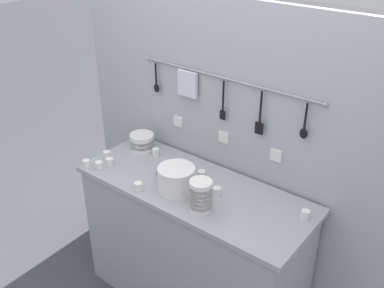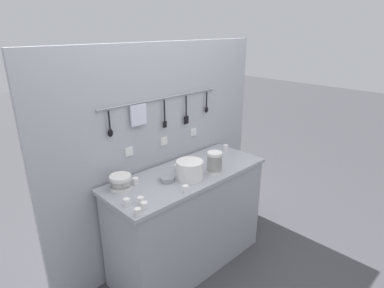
# 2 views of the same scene
# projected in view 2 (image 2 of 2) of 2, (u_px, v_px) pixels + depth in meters

# --- Properties ---
(ground_plane) EXTENTS (20.00, 20.00, 0.00)m
(ground_plane) POSITION_uv_depth(u_px,v_px,m) (188.00, 261.00, 2.97)
(ground_plane) COLOR #424247
(counter) EXTENTS (1.43, 0.57, 0.91)m
(counter) POSITION_uv_depth(u_px,v_px,m) (187.00, 219.00, 2.82)
(counter) COLOR #9EA0A8
(counter) RESTS_ON ground
(back_wall) EXTENTS (2.23, 0.08, 1.94)m
(back_wall) POSITION_uv_depth(u_px,v_px,m) (163.00, 155.00, 2.85)
(back_wall) COLOR #A8AAB2
(back_wall) RESTS_ON ground
(bowl_stack_wide_centre) EXTENTS (0.16, 0.16, 0.11)m
(bowl_stack_wide_centre) POSITION_uv_depth(u_px,v_px,m) (121.00, 182.00, 2.38)
(bowl_stack_wide_centre) COLOR white
(bowl_stack_wide_centre) RESTS_ON counter
(bowl_stack_nested_right) EXTENTS (0.12, 0.12, 0.18)m
(bowl_stack_nested_right) POSITION_uv_depth(u_px,v_px,m) (214.00, 163.00, 2.63)
(bowl_stack_nested_right) COLOR white
(bowl_stack_nested_right) RESTS_ON counter
(plate_stack) EXTENTS (0.21, 0.21, 0.15)m
(plate_stack) POSITION_uv_depth(u_px,v_px,m) (190.00, 170.00, 2.54)
(plate_stack) COLOR white
(plate_stack) RESTS_ON counter
(steel_mixing_bowl) EXTENTS (0.12, 0.12, 0.04)m
(steel_mixing_bowl) POSITION_uv_depth(u_px,v_px,m) (167.00, 179.00, 2.51)
(steel_mixing_bowl) COLOR #93969E
(steel_mixing_bowl) RESTS_ON counter
(cup_centre) EXTENTS (0.05, 0.05, 0.05)m
(cup_centre) POSITION_uv_depth(u_px,v_px,m) (135.00, 181.00, 2.47)
(cup_centre) COLOR white
(cup_centre) RESTS_ON counter
(cup_edge_near) EXTENTS (0.05, 0.05, 0.05)m
(cup_edge_near) POSITION_uv_depth(u_px,v_px,m) (199.00, 164.00, 2.76)
(cup_edge_near) COLOR white
(cup_edge_near) RESTS_ON counter
(cup_beside_plates) EXTENTS (0.05, 0.05, 0.05)m
(cup_beside_plates) POSITION_uv_depth(u_px,v_px,m) (127.00, 202.00, 2.17)
(cup_beside_plates) COLOR white
(cup_beside_plates) RESTS_ON counter
(cup_front_right) EXTENTS (0.05, 0.05, 0.05)m
(cup_front_right) POSITION_uv_depth(u_px,v_px,m) (226.00, 147.00, 3.16)
(cup_front_right) COLOR white
(cup_front_right) RESTS_ON counter
(cup_back_left) EXTENTS (0.05, 0.05, 0.05)m
(cup_back_left) POSITION_uv_depth(u_px,v_px,m) (141.00, 200.00, 2.19)
(cup_back_left) COLOR white
(cup_back_left) RESTS_ON counter
(cup_back_right) EXTENTS (0.05, 0.05, 0.05)m
(cup_back_right) POSITION_uv_depth(u_px,v_px,m) (144.00, 205.00, 2.13)
(cup_back_right) COLOR white
(cup_back_right) RESTS_ON counter
(cup_by_caddy) EXTENTS (0.05, 0.05, 0.05)m
(cup_by_caddy) POSITION_uv_depth(u_px,v_px,m) (177.00, 167.00, 2.71)
(cup_by_caddy) COLOR white
(cup_by_caddy) RESTS_ON counter
(cup_front_left) EXTENTS (0.05, 0.05, 0.05)m
(cup_front_left) POSITION_uv_depth(u_px,v_px,m) (138.00, 212.00, 2.06)
(cup_front_left) COLOR white
(cup_front_left) RESTS_ON counter
(cup_edge_far) EXTENTS (0.05, 0.05, 0.05)m
(cup_edge_far) POSITION_uv_depth(u_px,v_px,m) (185.00, 189.00, 2.35)
(cup_edge_far) COLOR white
(cup_edge_far) RESTS_ON counter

